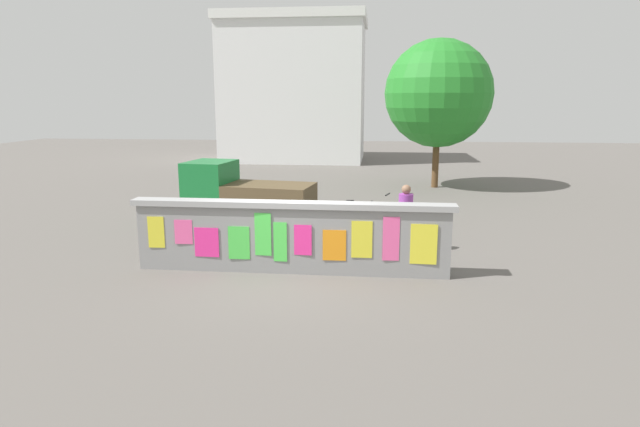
{
  "coord_description": "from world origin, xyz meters",
  "views": [
    {
      "loc": [
        1.8,
        -10.84,
        3.56
      ],
      "look_at": [
        0.43,
        1.6,
        0.94
      ],
      "focal_mm": 30.45,
      "sensor_mm": 36.0,
      "label": 1
    }
  ],
  "objects_px": {
    "auto_rickshaw_truck": "(243,195)",
    "tree_roadside": "(439,94)",
    "bicycle_near": "(403,213)",
    "person_walking": "(406,211)",
    "bicycle_far": "(356,222)",
    "motorcycle": "(317,233)"
  },
  "relations": [
    {
      "from": "auto_rickshaw_truck",
      "to": "bicycle_far",
      "type": "bearing_deg",
      "value": -11.93
    },
    {
      "from": "bicycle_near",
      "to": "auto_rickshaw_truck",
      "type": "bearing_deg",
      "value": -172.39
    },
    {
      "from": "auto_rickshaw_truck",
      "to": "motorcycle",
      "type": "relative_size",
      "value": 1.98
    },
    {
      "from": "auto_rickshaw_truck",
      "to": "tree_roadside",
      "type": "bearing_deg",
      "value": 51.97
    },
    {
      "from": "tree_roadside",
      "to": "person_walking",
      "type": "bearing_deg",
      "value": -99.41
    },
    {
      "from": "bicycle_near",
      "to": "motorcycle",
      "type": "bearing_deg",
      "value": -125.05
    },
    {
      "from": "bicycle_near",
      "to": "person_walking",
      "type": "height_order",
      "value": "person_walking"
    },
    {
      "from": "auto_rickshaw_truck",
      "to": "bicycle_near",
      "type": "relative_size",
      "value": 2.28
    },
    {
      "from": "tree_roadside",
      "to": "bicycle_near",
      "type": "bearing_deg",
      "value": -102.4
    },
    {
      "from": "person_walking",
      "to": "tree_roadside",
      "type": "xyz_separation_m",
      "value": [
        1.67,
        10.09,
        2.84
      ]
    },
    {
      "from": "bicycle_near",
      "to": "tree_roadside",
      "type": "xyz_separation_m",
      "value": [
        1.6,
        7.28,
        3.46
      ]
    },
    {
      "from": "bicycle_far",
      "to": "person_walking",
      "type": "height_order",
      "value": "person_walking"
    },
    {
      "from": "bicycle_far",
      "to": "bicycle_near",
      "type": "bearing_deg",
      "value": 44.58
    },
    {
      "from": "bicycle_near",
      "to": "person_walking",
      "type": "distance_m",
      "value": 2.88
    },
    {
      "from": "bicycle_near",
      "to": "tree_roadside",
      "type": "bearing_deg",
      "value": 77.6
    },
    {
      "from": "auto_rickshaw_truck",
      "to": "bicycle_far",
      "type": "relative_size",
      "value": 2.24
    },
    {
      "from": "bicycle_near",
      "to": "tree_roadside",
      "type": "relative_size",
      "value": 0.28
    },
    {
      "from": "bicycle_near",
      "to": "bicycle_far",
      "type": "distance_m",
      "value": 1.85
    },
    {
      "from": "bicycle_near",
      "to": "person_walking",
      "type": "bearing_deg",
      "value": -91.47
    },
    {
      "from": "person_walking",
      "to": "bicycle_near",
      "type": "bearing_deg",
      "value": 88.53
    },
    {
      "from": "bicycle_near",
      "to": "person_walking",
      "type": "relative_size",
      "value": 1.02
    },
    {
      "from": "auto_rickshaw_truck",
      "to": "tree_roadside",
      "type": "relative_size",
      "value": 0.63
    }
  ]
}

